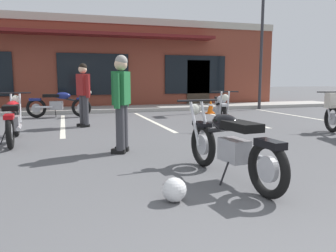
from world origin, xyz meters
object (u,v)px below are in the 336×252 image
(motorcycle_blue_standard, at_px, (60,103))
(traffic_cone, at_px, (211,107))
(helmet_on_pavement, at_px, (174,190))
(motorcycle_foreground_classic, at_px, (230,144))
(motorcycle_silver_naked, at_px, (13,119))
(person_in_black_shirt, at_px, (83,91))
(motorcycle_black_cruiser, at_px, (221,109))
(parking_lot_lamp_post, at_px, (264,27))
(person_near_building, at_px, (121,98))

(motorcycle_blue_standard, relative_size, traffic_cone, 3.97)
(helmet_on_pavement, bearing_deg, motorcycle_foreground_classic, 30.79)
(motorcycle_blue_standard, xyz_separation_m, traffic_cone, (5.29, -0.36, -0.20))
(motorcycle_silver_naked, xyz_separation_m, helmet_on_pavement, (2.06, -4.14, -0.33))
(person_in_black_shirt, xyz_separation_m, helmet_on_pavement, (0.57, -5.96, -0.82))
(motorcycle_black_cruiser, relative_size, traffic_cone, 3.82)
(helmet_on_pavement, distance_m, parking_lot_lamp_post, 11.72)
(parking_lot_lamp_post, bearing_deg, motorcycle_black_cruiser, -133.86)
(motorcycle_black_cruiser, distance_m, motorcycle_blue_standard, 5.38)
(motorcycle_silver_naked, height_order, person_in_black_shirt, person_in_black_shirt)
(motorcycle_black_cruiser, relative_size, person_near_building, 1.21)
(helmet_on_pavement, bearing_deg, person_in_black_shirt, 95.43)
(motorcycle_blue_standard, height_order, person_near_building, person_near_building)
(motorcycle_black_cruiser, height_order, helmet_on_pavement, motorcycle_black_cruiser)
(motorcycle_blue_standard, height_order, person_in_black_shirt, person_in_black_shirt)
(motorcycle_silver_naked, relative_size, motorcycle_blue_standard, 1.00)
(person_in_black_shirt, bearing_deg, motorcycle_black_cruiser, -12.94)
(motorcycle_foreground_classic, bearing_deg, helmet_on_pavement, -149.21)
(motorcycle_silver_naked, bearing_deg, motorcycle_blue_standard, 78.79)
(motorcycle_silver_naked, bearing_deg, traffic_cone, 32.77)
(motorcycle_foreground_classic, height_order, motorcycle_silver_naked, same)
(helmet_on_pavement, height_order, traffic_cone, traffic_cone)
(motorcycle_blue_standard, relative_size, parking_lot_lamp_post, 0.41)
(traffic_cone, bearing_deg, motorcycle_black_cruiser, -109.40)
(person_in_black_shirt, relative_size, helmet_on_pavement, 6.44)
(motorcycle_blue_standard, xyz_separation_m, person_in_black_shirt, (0.64, -2.48, 0.49))
(motorcycle_foreground_classic, height_order, helmet_on_pavement, motorcycle_foreground_classic)
(motorcycle_silver_naked, xyz_separation_m, parking_lot_lamp_post, (8.83, 4.88, 2.86))
(person_near_building, distance_m, parking_lot_lamp_post, 9.76)
(person_in_black_shirt, relative_size, person_near_building, 1.00)
(motorcycle_silver_naked, distance_m, helmet_on_pavement, 4.64)
(motorcycle_black_cruiser, relative_size, parking_lot_lamp_post, 0.39)
(helmet_on_pavement, relative_size, traffic_cone, 0.49)
(motorcycle_silver_naked, bearing_deg, person_in_black_shirt, 50.63)
(motorcycle_black_cruiser, bearing_deg, helmet_on_pavement, -120.60)
(motorcycle_foreground_classic, bearing_deg, motorcycle_silver_naked, 129.73)
(motorcycle_black_cruiser, xyz_separation_m, helmet_on_pavement, (-3.04, -5.13, -0.33))
(motorcycle_black_cruiser, xyz_separation_m, parking_lot_lamp_post, (3.73, 3.88, 2.86))
(motorcycle_foreground_classic, height_order, parking_lot_lamp_post, parking_lot_lamp_post)
(traffic_cone, bearing_deg, person_in_black_shirt, -155.38)
(helmet_on_pavement, height_order, parking_lot_lamp_post, parking_lot_lamp_post)
(motorcycle_black_cruiser, xyz_separation_m, motorcycle_silver_naked, (-5.10, -1.00, 0.00))
(motorcycle_foreground_classic, distance_m, traffic_cone, 8.18)
(motorcycle_silver_naked, relative_size, helmet_on_pavement, 8.11)
(motorcycle_black_cruiser, bearing_deg, person_in_black_shirt, 167.06)
(motorcycle_black_cruiser, relative_size, person_in_black_shirt, 1.21)
(motorcycle_foreground_classic, xyz_separation_m, person_near_building, (-1.04, 1.97, 0.49))
(motorcycle_silver_naked, relative_size, traffic_cone, 3.98)
(motorcycle_blue_standard, distance_m, traffic_cone, 5.30)
(motorcycle_blue_standard, bearing_deg, parking_lot_lamp_post, 4.11)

